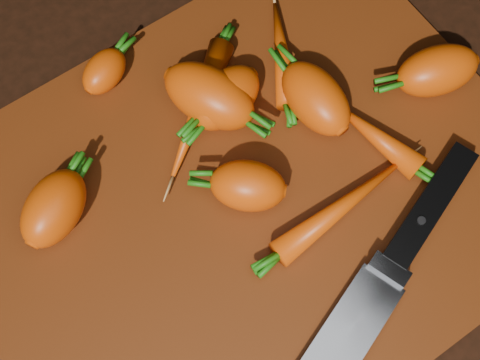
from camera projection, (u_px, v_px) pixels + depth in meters
ground at (246, 203)px, 0.60m from camera, size 2.00×2.00×0.01m
cutting_board at (246, 199)px, 0.59m from camera, size 0.50×0.40×0.01m
carrot_0 at (54, 208)px, 0.56m from camera, size 0.09×0.08×0.05m
carrot_1 at (248, 186)px, 0.57m from camera, size 0.08×0.08×0.04m
carrot_2 at (209, 96)px, 0.59m from camera, size 0.08×0.10×0.05m
carrot_3 at (316, 98)px, 0.59m from camera, size 0.05×0.08×0.05m
carrot_4 at (226, 98)px, 0.60m from camera, size 0.08×0.06×0.05m
carrot_5 at (104, 71)px, 0.61m from camera, size 0.06×0.05×0.03m
carrot_6 at (437, 71)px, 0.61m from camera, size 0.09×0.07×0.05m
carrot_7 at (282, 53)px, 0.63m from camera, size 0.07×0.11×0.02m
carrot_8 at (341, 207)px, 0.57m from camera, size 0.14×0.03×0.02m
carrot_9 at (375, 136)px, 0.59m from camera, size 0.05×0.10×0.02m
carrot_10 at (198, 108)px, 0.60m from camera, size 0.12×0.10×0.02m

